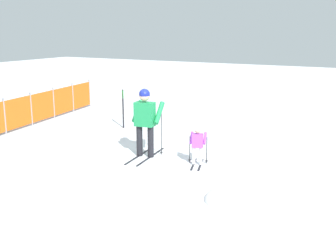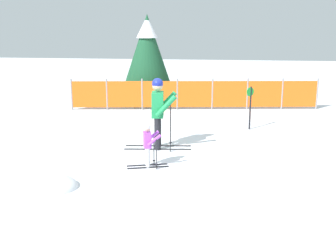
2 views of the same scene
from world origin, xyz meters
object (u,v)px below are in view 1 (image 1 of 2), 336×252
(skier_adult, at_px, (145,116))
(trail_marker, at_px, (123,104))
(skier_child, at_px, (198,143))
(safety_fence, at_px, (18,113))

(skier_adult, height_order, trail_marker, skier_adult)
(skier_adult, distance_m, skier_child, 1.62)
(skier_child, bearing_deg, trail_marker, 40.65)
(safety_fence, bearing_deg, trail_marker, -57.01)
(skier_child, height_order, trail_marker, trail_marker)
(skier_adult, height_order, skier_child, skier_adult)
(skier_child, bearing_deg, safety_fence, 68.14)
(skier_adult, xyz_separation_m, trail_marker, (2.46, 2.41, -0.27))
(skier_child, distance_m, safety_fence, 6.92)
(skier_adult, bearing_deg, safety_fence, 77.52)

